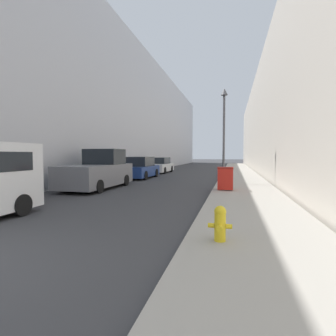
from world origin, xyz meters
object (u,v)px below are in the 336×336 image
(fire_hydrant, at_px, (220,223))
(trash_bin, at_px, (225,178))
(lamppost, at_px, (224,127))
(pickup_truck, at_px, (98,172))
(parked_sedan_far, at_px, (160,166))
(parked_sedan_near, at_px, (140,168))

(fire_hydrant, xyz_separation_m, trash_bin, (-0.10, 7.45, 0.19))
(trash_bin, bearing_deg, lamppost, 93.78)
(pickup_truck, height_order, parked_sedan_far, pickup_truck)
(pickup_truck, bearing_deg, parked_sedan_far, 90.10)
(pickup_truck, relative_size, parked_sedan_near, 1.12)
(fire_hydrant, height_order, lamppost, lamppost)
(fire_hydrant, distance_m, parked_sedan_near, 15.35)
(trash_bin, bearing_deg, parked_sedan_far, 118.06)
(lamppost, height_order, pickup_truck, lamppost)
(fire_hydrant, bearing_deg, lamppost, 91.62)
(pickup_truck, bearing_deg, lamppost, 23.15)
(fire_hydrant, xyz_separation_m, parked_sedan_far, (-6.76, 19.95, 0.19))
(pickup_truck, height_order, parked_sedan_near, pickup_truck)
(trash_bin, relative_size, parked_sedan_near, 0.24)
(lamppost, distance_m, parked_sedan_near, 7.70)
(trash_bin, relative_size, pickup_truck, 0.21)
(parked_sedan_near, bearing_deg, fire_hydrant, -64.34)
(fire_hydrant, distance_m, pickup_truck, 10.19)
(lamppost, relative_size, parked_sedan_near, 1.21)
(parked_sedan_near, bearing_deg, trash_bin, -44.25)
(fire_hydrant, bearing_deg, parked_sedan_near, 115.66)
(lamppost, relative_size, pickup_truck, 1.08)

